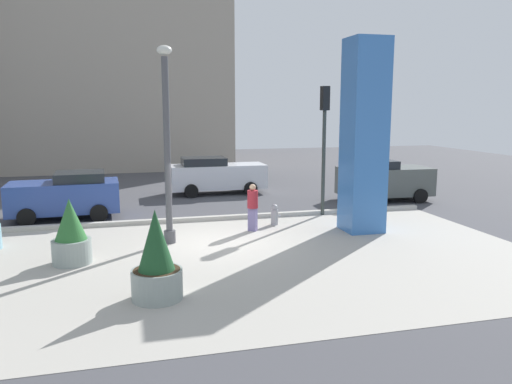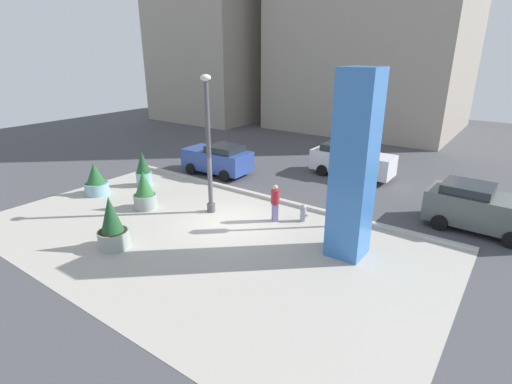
{
  "view_description": "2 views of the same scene",
  "coord_description": "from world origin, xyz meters",
  "views": [
    {
      "loc": [
        -2.46,
        -14.85,
        4.15
      ],
      "look_at": [
        1.31,
        -0.26,
        1.59
      ],
      "focal_mm": 35.07,
      "sensor_mm": 36.0,
      "label": 1
    },
    {
      "loc": [
        9.68,
        -11.54,
        6.87
      ],
      "look_at": [
        1.69,
        -0.38,
        1.8
      ],
      "focal_mm": 27.25,
      "sensor_mm": 36.0,
      "label": 2
    }
  ],
  "objects": [
    {
      "name": "lamp_post",
      "position": [
        -1.29,
        0.34,
        2.89
      ],
      "size": [
        0.44,
        0.44,
        5.93
      ],
      "color": "#4C4C51",
      "rests_on": "ground_plane"
    },
    {
      "name": "fire_hydrant",
      "position": [
        2.54,
        1.86,
        0.37
      ],
      "size": [
        0.36,
        0.26,
        0.75
      ],
      "color": "#99999E",
      "rests_on": "ground_plane"
    },
    {
      "name": "plaza_pavement",
      "position": [
        0.0,
        -2.0,
        0.0
      ],
      "size": [
        18.0,
        10.0,
        0.02
      ],
      "primitive_type": "cube",
      "color": "#ADA89E",
      "rests_on": "ground_plane"
    },
    {
      "name": "art_pillar_blue",
      "position": [
        5.15,
        0.32,
        3.19
      ],
      "size": [
        1.23,
        1.23,
        6.37
      ],
      "primitive_type": "cube",
      "color": "#3870BC",
      "rests_on": "ground_plane"
    },
    {
      "name": "ground_plane",
      "position": [
        0.0,
        4.0,
        0.0
      ],
      "size": [
        60.0,
        60.0,
        0.0
      ],
      "primitive_type": "plane",
      "color": "#47474C"
    },
    {
      "name": "pedestrian_on_sidewalk",
      "position": [
        1.56,
        1.17,
        0.9
      ],
      "size": [
        0.5,
        0.5,
        1.62
      ],
      "color": "slate",
      "rests_on": "ground_plane"
    },
    {
      "name": "traffic_light_far_side",
      "position": [
        4.83,
        3.0,
        3.3
      ],
      "size": [
        0.28,
        0.42,
        4.94
      ],
      "color": "#333833",
      "rests_on": "ground_plane"
    },
    {
      "name": "potted_plant_near_right",
      "position": [
        -7.46,
        -1.3,
        0.71
      ],
      "size": [
        1.17,
        1.17,
        1.63
      ],
      "color": "#7AA8B7",
      "rests_on": "ground_plane"
    },
    {
      "name": "car_intersection",
      "position": [
        -4.76,
        4.83,
        0.9
      ],
      "size": [
        4.02,
        2.21,
        1.75
      ],
      "color": "#2D4793",
      "rests_on": "ground_plane"
    },
    {
      "name": "curb_strip",
      "position": [
        0.0,
        3.12,
        0.08
      ],
      "size": [
        18.0,
        0.24,
        0.16
      ],
      "primitive_type": "cube",
      "color": "#B7B2A8",
      "rests_on": "ground_plane"
    },
    {
      "name": "potted_plant_mid_plaza",
      "position": [
        -6.59,
        0.95,
        0.88
      ],
      "size": [
        0.82,
        0.82,
        1.85
      ],
      "color": "#7AA8B7",
      "rests_on": "ground_plane"
    },
    {
      "name": "car_curb_west",
      "position": [
        1.68,
        8.89,
        0.91
      ],
      "size": [
        4.57,
        1.94,
        1.78
      ],
      "color": "silver",
      "rests_on": "ground_plane"
    },
    {
      "name": "potted_plant_near_left",
      "position": [
        -4.01,
        -1.09,
        0.79
      ],
      "size": [
        1.03,
        1.03,
        1.78
      ],
      "color": "gray",
      "rests_on": "ground_plane"
    },
    {
      "name": "car_far_lane",
      "position": [
        8.63,
        5.2,
        0.94
      ],
      "size": [
        4.09,
        2.24,
        1.84
      ],
      "color": "#565B56",
      "rests_on": "ground_plane"
    },
    {
      "name": "potted_plant_curbside",
      "position": [
        -1.95,
        -4.23,
        0.84
      ],
      "size": [
        1.12,
        1.12,
        2.01
      ],
      "color": "gray",
      "rests_on": "ground_plane"
    }
  ]
}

